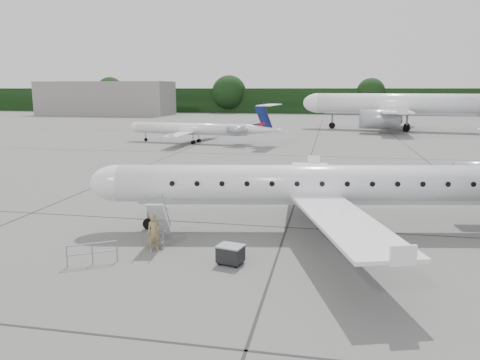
# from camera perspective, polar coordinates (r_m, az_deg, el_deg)

# --- Properties ---
(ground) EXTENTS (320.00, 320.00, 0.00)m
(ground) POSITION_cam_1_polar(r_m,az_deg,el_deg) (25.03, 15.64, -7.88)
(ground) COLOR slate
(ground) RESTS_ON ground
(treeline) EXTENTS (260.00, 4.00, 8.00)m
(treeline) POSITION_cam_1_polar(r_m,az_deg,el_deg) (153.70, 12.06, 9.39)
(treeline) COLOR black
(treeline) RESTS_ON ground
(terminal_building) EXTENTS (40.00, 14.00, 10.00)m
(terminal_building) POSITION_cam_1_polar(r_m,az_deg,el_deg) (149.88, -16.05, 9.55)
(terminal_building) COLOR slate
(terminal_building) RESTS_ON ground
(main_regional_jet) EXTENTS (32.55, 25.96, 7.50)m
(main_regional_jet) POSITION_cam_1_polar(r_m,az_deg,el_deg) (26.45, 10.02, 1.77)
(main_regional_jet) COLOR silver
(main_regional_jet) RESTS_ON ground
(airstair) EXTENTS (1.26, 2.50, 2.35)m
(airstair) POSITION_cam_1_polar(r_m,az_deg,el_deg) (24.86, -9.85, -4.91)
(airstair) COLOR silver
(airstair) RESTS_ON ground
(passenger) EXTENTS (0.82, 0.77, 1.89)m
(passenger) POSITION_cam_1_polar(r_m,az_deg,el_deg) (23.66, -10.43, -6.34)
(passenger) COLOR olive
(passenger) RESTS_ON ground
(safety_railing) EXTENTS (1.92, 1.21, 1.00)m
(safety_railing) POSITION_cam_1_polar(r_m,az_deg,el_deg) (22.73, -17.56, -8.60)
(safety_railing) COLOR gray
(safety_railing) RESTS_ON ground
(baggage_cart) EXTENTS (1.29, 1.13, 0.96)m
(baggage_cart) POSITION_cam_1_polar(r_m,az_deg,el_deg) (21.75, -1.17, -9.03)
(baggage_cart) COLOR black
(baggage_cart) RESTS_ON ground
(bg_narrowbody) EXTENTS (42.86, 33.79, 13.98)m
(bg_narrowbody) POSITION_cam_1_polar(r_m,az_deg,el_deg) (95.38, 18.71, 9.95)
(bg_narrowbody) COLOR silver
(bg_narrowbody) RESTS_ON ground
(bg_regional_left) EXTENTS (24.13, 18.65, 5.87)m
(bg_regional_left) POSITION_cam_1_polar(r_m,az_deg,el_deg) (69.72, -6.05, 6.91)
(bg_regional_left) COLOR silver
(bg_regional_left) RESTS_ON ground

